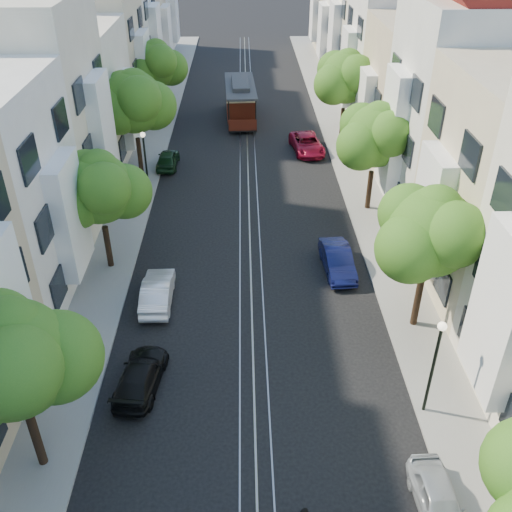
{
  "coord_description": "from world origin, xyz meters",
  "views": [
    {
      "loc": [
        -0.28,
        -10.6,
        16.45
      ],
      "look_at": [
        0.22,
        11.47,
        2.2
      ],
      "focal_mm": 40.0,
      "sensor_mm": 36.0,
      "label": 1
    }
  ],
  "objects": [
    {
      "name": "ground",
      "position": [
        0.0,
        28.0,
        0.0
      ],
      "size": [
        200.0,
        200.0,
        0.0
      ],
      "primitive_type": "plane",
      "color": "black",
      "rests_on": "ground"
    },
    {
      "name": "sidewalk_east",
      "position": [
        7.25,
        28.0,
        0.06
      ],
      "size": [
        2.5,
        80.0,
        0.12
      ],
      "primitive_type": "cube",
      "color": "gray",
      "rests_on": "ground"
    },
    {
      "name": "sidewalk_west",
      "position": [
        -7.25,
        28.0,
        0.06
      ],
      "size": [
        2.5,
        80.0,
        0.12
      ],
      "primitive_type": "cube",
      "color": "gray",
      "rests_on": "ground"
    },
    {
      "name": "rail_left",
      "position": [
        -0.55,
        28.0,
        0.01
      ],
      "size": [
        0.06,
        80.0,
        0.02
      ],
      "primitive_type": "cube",
      "color": "gray",
      "rests_on": "ground"
    },
    {
      "name": "rail_slot",
      "position": [
        0.0,
        28.0,
        0.01
      ],
      "size": [
        0.06,
        80.0,
        0.02
      ],
      "primitive_type": "cube",
      "color": "gray",
      "rests_on": "ground"
    },
    {
      "name": "rail_right",
      "position": [
        0.55,
        28.0,
        0.01
      ],
      "size": [
        0.06,
        80.0,
        0.02
      ],
      "primitive_type": "cube",
      "color": "gray",
      "rests_on": "ground"
    },
    {
      "name": "lane_line",
      "position": [
        0.0,
        28.0,
        0.0
      ],
      "size": [
        0.08,
        80.0,
        0.01
      ],
      "primitive_type": "cube",
      "color": "tan",
      "rests_on": "ground"
    },
    {
      "name": "townhouses_east",
      "position": [
        11.87,
        27.91,
        5.18
      ],
      "size": [
        7.75,
        72.0,
        12.0
      ],
      "color": "beige",
      "rests_on": "ground"
    },
    {
      "name": "townhouses_west",
      "position": [
        -11.87,
        27.91,
        5.08
      ],
      "size": [
        7.75,
        72.0,
        11.76
      ],
      "color": "silver",
      "rests_on": "ground"
    },
    {
      "name": "tree_e_b",
      "position": [
        7.26,
        8.98,
        4.73
      ],
      "size": [
        4.93,
        4.08,
        6.68
      ],
      "color": "black",
      "rests_on": "ground"
    },
    {
      "name": "tree_e_c",
      "position": [
        7.26,
        19.98,
        4.6
      ],
      "size": [
        4.84,
        3.99,
        6.52
      ],
      "color": "black",
      "rests_on": "ground"
    },
    {
      "name": "tree_e_d",
      "position": [
        7.26,
        30.98,
        4.87
      ],
      "size": [
        5.01,
        4.16,
        6.85
      ],
      "color": "black",
      "rests_on": "ground"
    },
    {
      "name": "tree_w_a",
      "position": [
        -7.14,
        1.98,
        4.73
      ],
      "size": [
        4.93,
        4.08,
        6.68
      ],
      "color": "black",
      "rests_on": "ground"
    },
    {
      "name": "tree_w_b",
      "position": [
        -7.14,
        13.98,
        4.4
      ],
      "size": [
        4.72,
        3.87,
        6.27
      ],
      "color": "black",
      "rests_on": "ground"
    },
    {
      "name": "tree_w_c",
      "position": [
        -7.14,
        24.98,
        5.07
      ],
      "size": [
        5.13,
        4.28,
        7.09
      ],
      "color": "black",
      "rests_on": "ground"
    },
    {
      "name": "tree_w_d",
      "position": [
        -7.14,
        35.98,
        4.6
      ],
      "size": [
        4.84,
        3.99,
        6.52
      ],
      "color": "black",
      "rests_on": "ground"
    },
    {
      "name": "lamp_east",
      "position": [
        6.3,
        4.0,
        2.85
      ],
      "size": [
        0.32,
        0.32,
        4.16
      ],
      "color": "black",
      "rests_on": "ground"
    },
    {
      "name": "lamp_west",
      "position": [
        -6.3,
        22.0,
        2.85
      ],
      "size": [
        0.32,
        0.32,
        4.16
      ],
      "color": "black",
      "rests_on": "ground"
    },
    {
      "name": "cable_car",
      "position": [
        -0.5,
        36.32,
        1.75
      ],
      "size": [
        2.72,
        7.79,
        2.96
      ],
      "rotation": [
        0.0,
        0.0,
        0.04
      ],
      "color": "black",
      "rests_on": "ground"
    },
    {
      "name": "parked_car_e_near",
      "position": [
        5.6,
        -0.09,
        0.56
      ],
      "size": [
        1.43,
        3.31,
        1.11
      ],
      "primitive_type": "imported",
      "rotation": [
        0.0,
        0.0,
        0.04
      ],
      "color": "#A5ACB1",
      "rests_on": "ground"
    },
    {
      "name": "parked_car_e_mid",
      "position": [
        4.4,
        13.41,
        0.63
      ],
      "size": [
        1.57,
        3.87,
        1.25
      ],
      "primitive_type": "imported",
      "rotation": [
        0.0,
        0.0,
        0.07
      ],
      "color": "#0D1142",
      "rests_on": "ground"
    },
    {
      "name": "parked_car_e_far",
      "position": [
        4.4,
        29.14,
        0.62
      ],
      "size": [
        2.58,
        4.65,
        1.23
      ],
      "primitive_type": "imported",
      "rotation": [
        0.0,
        0.0,
        0.13
      ],
      "color": "maroon",
      "rests_on": "ground"
    },
    {
      "name": "parked_car_w_near",
      "position": [
        -4.4,
        5.55,
        0.55
      ],
      "size": [
        2.01,
        3.95,
        1.1
      ],
      "primitive_type": "imported",
      "rotation": [
        0.0,
        0.0,
        3.01
      ],
      "color": "black",
      "rests_on": "ground"
    },
    {
      "name": "parked_car_w_mid",
      "position": [
        -4.4,
        10.97,
        0.62
      ],
      "size": [
        1.36,
        3.79,
        1.25
      ],
      "primitive_type": "imported",
      "rotation": [
        0.0,
        0.0,
        3.15
      ],
      "color": "silver",
      "rests_on": "ground"
    },
    {
      "name": "parked_car_w_far",
      "position": [
        -5.6,
        26.59,
        0.59
      ],
      "size": [
        1.47,
        3.49,
        1.18
      ],
      "primitive_type": "imported",
      "rotation": [
        0.0,
        0.0,
        3.12
      ],
      "color": "black",
      "rests_on": "ground"
    }
  ]
}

